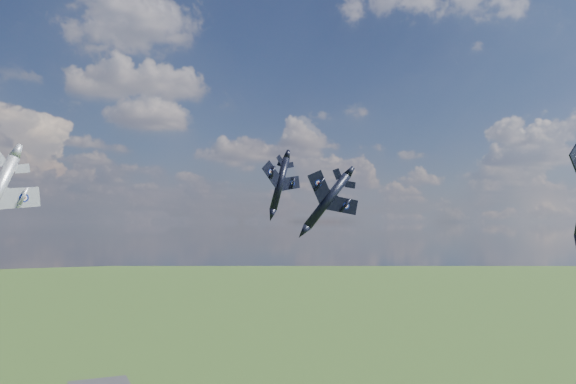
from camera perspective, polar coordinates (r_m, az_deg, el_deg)
name	(u,v)px	position (r m, az deg, el deg)	size (l,w,h in m)	color
jet_lead_navy	(327,201)	(79.66, 4.02, -0.89)	(9.24, 12.88, 2.67)	black
jet_high_navy	(280,184)	(95.68, -0.84, 0.85)	(9.34, 13.02, 2.69)	black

